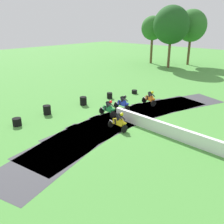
# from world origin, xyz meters

# --- Properties ---
(ground_plane) EXTENTS (120.00, 120.00, 0.00)m
(ground_plane) POSITION_xyz_m (0.00, 0.00, 0.00)
(ground_plane) COLOR #4C933D
(track_asphalt) EXTENTS (6.97, 23.54, 0.01)m
(track_asphalt) POSITION_xyz_m (0.54, -0.03, 0.00)
(track_asphalt) COLOR #3D3D42
(track_asphalt) RESTS_ON ground
(safety_barrier) EXTENTS (12.10, 0.97, 0.90)m
(safety_barrier) POSITION_xyz_m (5.65, -0.32, 0.45)
(safety_barrier) COLOR white
(safety_barrier) RESTS_ON ground
(motorcycle_lead_orange) EXTENTS (1.73, 1.14, 1.43)m
(motorcycle_lead_orange) POSITION_xyz_m (-0.37, 4.81, 0.64)
(motorcycle_lead_orange) COLOR black
(motorcycle_lead_orange) RESTS_ON ground
(motorcycle_chase_blue) EXTENTS (1.70, 0.89, 1.43)m
(motorcycle_chase_blue) POSITION_xyz_m (-1.35, 1.87, 0.64)
(motorcycle_chase_blue) COLOR black
(motorcycle_chase_blue) RESTS_ON ground
(motorcycle_trailing_green) EXTENTS (1.70, 0.88, 1.43)m
(motorcycle_trailing_green) POSITION_xyz_m (-1.27, -0.12, 0.64)
(motorcycle_trailing_green) COLOR black
(motorcycle_trailing_green) RESTS_ON ground
(motorcycle_fourth_yellow) EXTENTS (1.70, 0.87, 1.43)m
(motorcycle_fourth_yellow) POSITION_xyz_m (1.34, -1.75, 0.64)
(motorcycle_fourth_yellow) COLOR black
(motorcycle_fourth_yellow) RESTS_ON ground
(tire_stack_near) EXTENTS (0.60, 0.60, 0.40)m
(tire_stack_near) POSITION_xyz_m (-3.86, 6.86, 0.20)
(tire_stack_near) COLOR black
(tire_stack_near) RESTS_ON ground
(tire_stack_mid_a) EXTENTS (0.57, 0.57, 0.60)m
(tire_stack_mid_a) POSITION_xyz_m (-4.67, 3.64, 0.30)
(tire_stack_mid_a) COLOR black
(tire_stack_mid_a) RESTS_ON ground
(tire_stack_mid_b) EXTENTS (0.65, 0.65, 0.80)m
(tire_stack_mid_b) POSITION_xyz_m (-5.07, 0.32, 0.40)
(tire_stack_mid_b) COLOR black
(tire_stack_mid_b) RESTS_ON ground
(tire_stack_far) EXTENTS (0.66, 0.66, 0.80)m
(tire_stack_far) POSITION_xyz_m (-5.44, -3.52, 0.40)
(tire_stack_far) COLOR black
(tire_stack_far) RESTS_ON ground
(tire_stack_extra_a) EXTENTS (0.67, 0.67, 0.60)m
(tire_stack_extra_a) POSITION_xyz_m (-5.04, -6.51, 0.30)
(tire_stack_extra_a) COLOR black
(tire_stack_extra_a) RESTS_ON ground
(tree_far_left) EXTENTS (4.15, 4.15, 8.64)m
(tree_far_left) POSITION_xyz_m (-14.70, 26.12, 6.41)
(tree_far_left) COLOR brown
(tree_far_left) RESTS_ON ground
(tree_mid_rise) EXTENTS (5.33, 5.33, 9.70)m
(tree_mid_rise) POSITION_xyz_m (-8.63, 29.34, 6.88)
(tree_mid_rise) COLOR brown
(tree_mid_rise) RESTS_ON ground
(tree_behind_barrier) EXTENTS (5.91, 5.91, 10.18)m
(tree_behind_barrier) POSITION_xyz_m (-9.68, 24.06, 7.05)
(tree_behind_barrier) COLOR brown
(tree_behind_barrier) RESTS_ON ground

